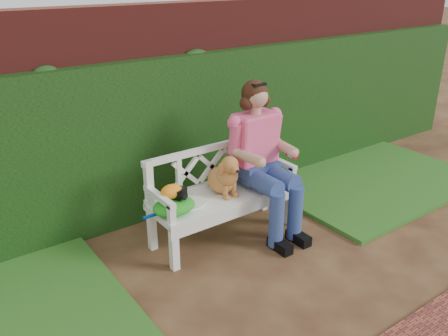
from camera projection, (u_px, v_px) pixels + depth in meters
ground at (270, 281)px, 4.14m from camera, size 60.00×60.00×0.00m
brick_wall at (158, 110)px, 5.12m from camera, size 10.00×0.30×2.20m
ivy_hedge at (170, 137)px, 5.06m from camera, size 10.00×0.18×1.70m
grass_right at (365, 178)px, 6.09m from camera, size 2.60×2.00×0.05m
garden_bench at (224, 215)px, 4.75m from camera, size 1.64×0.79×0.48m
seated_woman at (258, 155)px, 4.73m from camera, size 0.87×1.03×1.59m
dog at (223, 173)px, 4.57m from camera, size 0.38×0.45×0.42m
tennis_racket at (186, 205)px, 4.39m from camera, size 0.73×0.50×0.03m
green_bag at (174, 206)px, 4.26m from camera, size 0.42×0.34×0.14m
camera_item at (179, 193)px, 4.25m from camera, size 0.16×0.14×0.09m
baseball_glove at (172, 191)px, 4.23m from camera, size 0.23×0.19×0.13m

